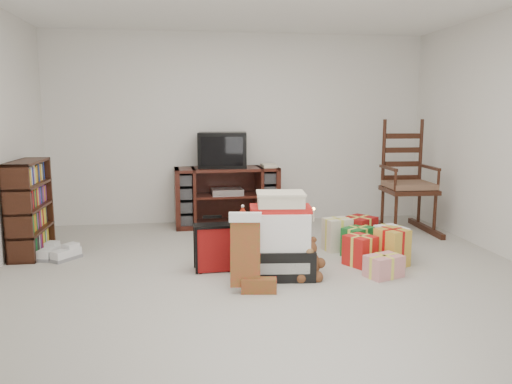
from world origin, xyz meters
The scene contains 13 objects.
room centered at (0.00, 0.00, 1.25)m, with size 5.01×5.01×2.51m.
tv_stand centered at (-0.20, 2.23, 0.38)m, with size 1.36×0.54×0.76m.
bookshelf centered at (-2.34, 1.20, 0.47)m, with size 0.27×0.80×0.98m.
rocking_chair centered at (2.00, 1.65, 0.49)m, with size 0.60×0.97×1.44m.
gift_pile centered at (0.12, 0.12, 0.33)m, with size 0.64×0.49×0.75m.
red_suitcase centered at (-0.47, 0.36, 0.22)m, with size 0.35×0.20×0.52m.
stocking centered at (-0.24, -0.22, 0.34)m, with size 0.31×0.13×0.67m, color #0C701C, non-canonical shape.
teddy_bear centered at (0.34, 0.02, 0.17)m, with size 0.25×0.22×0.38m.
santa_figurine centered at (0.42, 0.82, 0.24)m, with size 0.31×0.29×0.63m.
mrs_claus_figurine centered at (-0.17, 0.64, 0.21)m, with size 0.27×0.26×0.56m.
sneaker_pair centered at (-2.02, 0.95, 0.05)m, with size 0.44×0.33×0.11m.
gift_cluster centered at (1.12, 0.52, 0.14)m, with size 0.80×1.17×0.28m.
crt_television centered at (-0.24, 2.26, 0.99)m, with size 0.66×0.51×0.45m.
Camera 1 is at (-0.70, -4.17, 1.48)m, focal length 35.00 mm.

